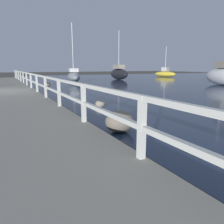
{
  "coord_description": "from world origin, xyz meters",
  "views": [
    {
      "loc": [
        0.35,
        -13.75,
        1.62
      ],
      "look_at": [
        5.46,
        -3.75,
        -0.7
      ],
      "focal_mm": 35.0,
      "sensor_mm": 36.0,
      "label": 1
    }
  ],
  "objects": [
    {
      "name": "sailboat_yellow",
      "position": [
        25.06,
        15.1,
        0.56
      ],
      "size": [
        2.53,
        4.02,
        4.89
      ],
      "rotation": [
        0.0,
        0.0,
        0.36
      ],
      "color": "gold",
      "rests_on": "water_surface"
    },
    {
      "name": "sailboat_white",
      "position": [
        18.26,
        -0.69,
        0.86
      ],
      "size": [
        3.14,
        5.21,
        5.38
      ],
      "rotation": [
        0.0,
        0.0,
        -0.34
      ],
      "color": "white",
      "rests_on": "water_surface"
    },
    {
      "name": "sailboat_black",
      "position": [
        14.31,
        11.62,
        0.81
      ],
      "size": [
        1.6,
        4.71,
        6.13
      ],
      "rotation": [
        0.0,
        0.0,
        -0.07
      ],
      "color": "black",
      "rests_on": "water_surface"
    },
    {
      "name": "boulder_water_edge",
      "position": [
        2.94,
        -9.1,
        0.28
      ],
      "size": [
        0.74,
        0.67,
        0.55
      ],
      "color": "slate",
      "rests_on": "ground"
    },
    {
      "name": "boulder_near_dock",
      "position": [
        3.89,
        -5.77,
        0.15
      ],
      "size": [
        0.41,
        0.37,
        0.31
      ],
      "color": "gray",
      "rests_on": "ground"
    },
    {
      "name": "railing",
      "position": [
        2.14,
        0.0,
        0.93
      ],
      "size": [
        0.1,
        32.5,
        0.96
      ],
      "color": "silver",
      "rests_on": "dock_walkway"
    },
    {
      "name": "sailboat_gray",
      "position": [
        7.64,
        9.8,
        0.63
      ],
      "size": [
        2.19,
        4.83,
        6.17
      ],
      "rotation": [
        0.0,
        0.0,
        -0.2
      ],
      "color": "gray",
      "rests_on": "water_surface"
    },
    {
      "name": "boulder_downstream",
      "position": [
        3.9,
        5.1,
        0.18
      ],
      "size": [
        0.49,
        0.44,
        0.37
      ],
      "color": "slate",
      "rests_on": "ground"
    }
  ]
}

